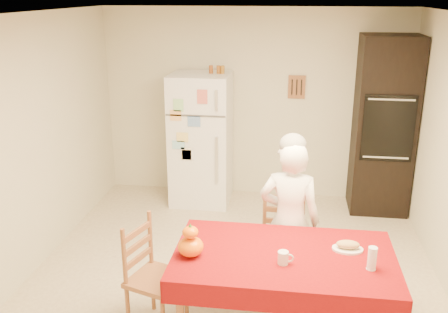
% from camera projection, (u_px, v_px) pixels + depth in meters
% --- Properties ---
extents(floor, '(4.50, 4.50, 0.00)m').
position_uv_depth(floor, '(233.00, 279.00, 4.89)').
color(floor, tan).
rests_on(floor, ground).
extents(room_shell, '(4.02, 4.52, 2.51)m').
position_uv_depth(room_shell, '(234.00, 118.00, 4.38)').
color(room_shell, beige).
rests_on(room_shell, ground).
extents(refrigerator, '(0.75, 0.74, 1.70)m').
position_uv_depth(refrigerator, '(201.00, 139.00, 6.47)').
color(refrigerator, white).
rests_on(refrigerator, floor).
extents(oven_cabinet, '(0.70, 0.62, 2.20)m').
position_uv_depth(oven_cabinet, '(384.00, 126.00, 6.14)').
color(oven_cabinet, black).
rests_on(oven_cabinet, floor).
extents(dining_table, '(1.70, 1.00, 0.76)m').
position_uv_depth(dining_table, '(284.00, 262.00, 3.85)').
color(dining_table, brown).
rests_on(dining_table, floor).
extents(chair_far, '(0.45, 0.43, 0.95)m').
position_uv_depth(chair_far, '(282.00, 236.00, 4.67)').
color(chair_far, brown).
rests_on(chair_far, floor).
extents(chair_left, '(0.51, 0.52, 0.95)m').
position_uv_depth(chair_left, '(150.00, 271.00, 4.07)').
color(chair_left, brown).
rests_on(chair_left, floor).
extents(seated_woman, '(0.58, 0.41, 1.49)m').
position_uv_depth(seated_woman, '(289.00, 221.00, 4.42)').
color(seated_woman, white).
rests_on(seated_woman, floor).
extents(coffee_mug, '(0.08, 0.08, 0.10)m').
position_uv_depth(coffee_mug, '(283.00, 258.00, 3.68)').
color(coffee_mug, silver).
rests_on(coffee_mug, dining_table).
extents(pumpkin_lower, '(0.20, 0.20, 0.15)m').
position_uv_depth(pumpkin_lower, '(191.00, 247.00, 3.79)').
color(pumpkin_lower, '#C54204').
rests_on(pumpkin_lower, dining_table).
extents(pumpkin_upper, '(0.12, 0.12, 0.09)m').
position_uv_depth(pumpkin_upper, '(190.00, 232.00, 3.75)').
color(pumpkin_upper, '#C85504').
rests_on(pumpkin_upper, pumpkin_lower).
extents(wine_glass, '(0.07, 0.07, 0.18)m').
position_uv_depth(wine_glass, '(372.00, 258.00, 3.60)').
color(wine_glass, silver).
rests_on(wine_glass, dining_table).
extents(bread_plate, '(0.24, 0.24, 0.02)m').
position_uv_depth(bread_plate, '(348.00, 249.00, 3.89)').
color(bread_plate, white).
rests_on(bread_plate, dining_table).
extents(bread_loaf, '(0.18, 0.10, 0.06)m').
position_uv_depth(bread_loaf, '(348.00, 244.00, 3.88)').
color(bread_loaf, '#A07D4E').
rests_on(bread_loaf, bread_plate).
extents(spice_jar_left, '(0.05, 0.05, 0.10)m').
position_uv_depth(spice_jar_left, '(211.00, 69.00, 6.22)').
color(spice_jar_left, brown).
rests_on(spice_jar_left, refrigerator).
extents(spice_jar_mid, '(0.05, 0.05, 0.10)m').
position_uv_depth(spice_jar_mid, '(219.00, 70.00, 6.20)').
color(spice_jar_mid, brown).
rests_on(spice_jar_mid, refrigerator).
extents(spice_jar_right, '(0.05, 0.05, 0.10)m').
position_uv_depth(spice_jar_right, '(223.00, 70.00, 6.20)').
color(spice_jar_right, '#97621B').
rests_on(spice_jar_right, refrigerator).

